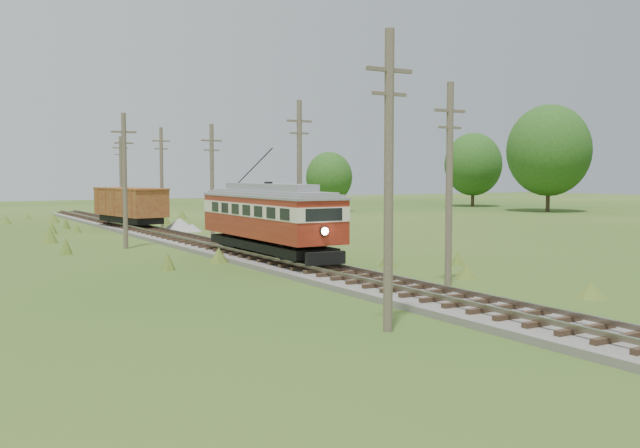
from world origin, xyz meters
TOP-DOWN VIEW (x-y plane):
  - railbed_main at (0.00, 34.00)m, footprint 3.60×96.00m
  - streetcar at (-0.00, 28.58)m, footprint 3.07×12.23m
  - gondola at (0.00, 55.11)m, footprint 4.18×9.43m
  - gravel_pile at (3.26, 51.52)m, footprint 3.08×3.27m
  - utility_pole_r_2 at (3.30, 18.00)m, footprint 1.60×0.30m
  - utility_pole_r_3 at (3.20, 31.00)m, footprint 1.60×0.30m
  - utility_pole_r_4 at (3.00, 44.00)m, footprint 1.60×0.30m
  - utility_pole_r_5 at (3.40, 57.00)m, footprint 1.60×0.30m
  - utility_pole_r_6 at (3.20, 70.00)m, footprint 1.60×0.30m
  - utility_pole_l_a at (-4.20, 12.00)m, footprint 1.60×0.30m
  - utility_pole_l_b at (-4.50, 40.00)m, footprint 1.60×0.30m
  - tree_right_4 at (54.00, 58.00)m, footprint 10.50×10.50m
  - tree_right_5 at (56.00, 74.00)m, footprint 8.40×8.40m
  - tree_mid_b at (30.00, 72.00)m, footprint 5.88×5.88m

SIDE VIEW (x-z plane):
  - railbed_main at x=0.00m, z-range -0.09..0.48m
  - gravel_pile at x=3.26m, z-range -0.04..1.09m
  - gondola at x=0.00m, z-range 0.68..3.71m
  - streetcar at x=0.00m, z-range -0.18..5.38m
  - utility_pole_r_4 at x=3.00m, z-range 0.12..8.52m
  - tree_mid_b at x=30.00m, z-range 0.54..8.12m
  - utility_pole_r_2 at x=3.30m, z-range 0.12..8.72m
  - utility_pole_l_b at x=-4.50m, z-range 0.12..8.72m
  - utility_pole_r_6 at x=3.20m, z-range 0.12..8.82m
  - utility_pole_r_5 at x=3.40m, z-range 0.13..9.03m
  - utility_pole_r_3 at x=3.20m, z-range 0.13..9.13m
  - utility_pole_l_a at x=-4.20m, z-range 0.13..9.13m
  - tree_right_5 at x=56.00m, z-range 0.78..11.60m
  - tree_right_4 at x=54.00m, z-range 0.98..14.51m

